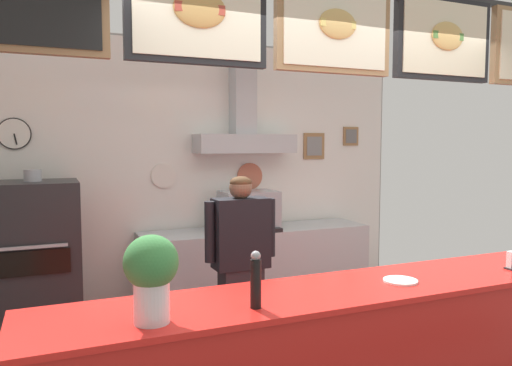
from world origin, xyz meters
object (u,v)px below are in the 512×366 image
potted_oregano (223,218)px  espresso_machine (249,211)px  condiment_plate (400,281)px  potted_thyme (273,216)px  pepper_grinder (256,280)px  pizza_oven (36,267)px  basil_vase (151,275)px  shop_worker (241,266)px

potted_oregano → espresso_machine: bearing=0.1°
condiment_plate → potted_thyme: bearing=81.5°
condiment_plate → pepper_grinder: bearing=-174.6°
pepper_grinder → condiment_plate: bearing=5.4°
pizza_oven → condiment_plate: size_ratio=8.16×
potted_oregano → basil_vase: 2.89m
pepper_grinder → basil_vase: bearing=-180.0°
potted_thyme → condiment_plate: (-0.38, -2.57, 0.00)m
basil_vase → pepper_grinder: (0.49, 0.00, -0.08)m
pepper_grinder → pizza_oven: bearing=113.1°
basil_vase → potted_thyme: bearing=55.7°
pizza_oven → condiment_plate: bearing=-49.7°
pizza_oven → shop_worker: pizza_oven is taller
potted_thyme → basil_vase: (-1.81, -2.65, 0.21)m
potted_thyme → condiment_plate: size_ratio=1.18×
potted_oregano → condiment_plate: bearing=-85.4°
shop_worker → potted_thyme: size_ratio=6.73×
espresso_machine → potted_thyme: espresso_machine is taller
potted_oregano → condiment_plate: (0.20, -2.52, -0.01)m
espresso_machine → condiment_plate: bearing=-92.0°
potted_oregano → basil_vase: basil_vase is taller
potted_thyme → pepper_grinder: bearing=-116.4°
pizza_oven → basil_vase: 2.50m
espresso_machine → potted_thyme: size_ratio=2.55×
pizza_oven → espresso_machine: pizza_oven is taller
shop_worker → potted_oregano: 1.19m
pizza_oven → potted_oregano: size_ratio=6.53×
espresso_machine → pepper_grinder: 2.80m
pizza_oven → shop_worker: 1.78m
espresso_machine → pepper_grinder: (-1.02, -2.61, 0.06)m
potted_thyme → condiment_plate: 2.59m
espresso_machine → basil_vase: basil_vase is taller
espresso_machine → potted_oregano: bearing=-179.9°
pizza_oven → potted_oregano: bearing=6.8°
condiment_plate → basil_vase: basil_vase is taller
pizza_oven → condiment_plate: (1.96, -2.31, 0.28)m
pizza_oven → condiment_plate: 3.04m
condiment_plate → espresso_machine: bearing=88.0°
condiment_plate → pepper_grinder: 0.94m
pepper_grinder → potted_thyme: bearing=63.6°
potted_oregano → condiment_plate: potted_oregano is taller
potted_thyme → condiment_plate: potted_thyme is taller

